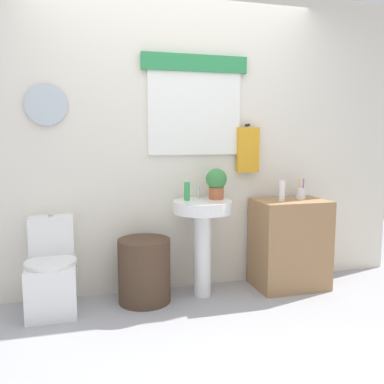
% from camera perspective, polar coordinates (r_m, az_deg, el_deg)
% --- Properties ---
extents(ground_plane, '(8.00, 8.00, 0.00)m').
position_cam_1_polar(ground_plane, '(2.82, 2.91, -20.67)').
color(ground_plane, '#A3A3A8').
extents(back_wall, '(4.40, 0.18, 2.60)m').
position_cam_1_polar(back_wall, '(3.59, -2.67, 7.12)').
color(back_wall, silver).
rests_on(back_wall, ground_plane).
extents(toilet, '(0.38, 0.51, 0.73)m').
position_cam_1_polar(toilet, '(3.41, -18.90, -10.83)').
color(toilet, white).
rests_on(toilet, ground_plane).
extents(laundry_hamper, '(0.43, 0.43, 0.52)m').
position_cam_1_polar(laundry_hamper, '(3.41, -6.67, -10.80)').
color(laundry_hamper, '#4C3828').
rests_on(laundry_hamper, ground_plane).
extents(pedestal_sink, '(0.49, 0.49, 0.82)m').
position_cam_1_polar(pedestal_sink, '(3.43, 1.46, -4.75)').
color(pedestal_sink, white).
rests_on(pedestal_sink, ground_plane).
extents(faucet, '(0.03, 0.03, 0.10)m').
position_cam_1_polar(faucet, '(3.50, 0.90, -0.12)').
color(faucet, silver).
rests_on(faucet, pedestal_sink).
extents(wooden_cabinet, '(0.62, 0.44, 0.79)m').
position_cam_1_polar(wooden_cabinet, '(3.79, 13.43, -7.01)').
color(wooden_cabinet, '#9E754C').
rests_on(wooden_cabinet, ground_plane).
extents(soap_bottle, '(0.05, 0.05, 0.15)m').
position_cam_1_polar(soap_bottle, '(3.39, -0.71, 0.10)').
color(soap_bottle, green).
rests_on(soap_bottle, pedestal_sink).
extents(potted_plant, '(0.18, 0.18, 0.26)m').
position_cam_1_polar(potted_plant, '(3.47, 3.41, 1.39)').
color(potted_plant, '#AD5B38').
rests_on(potted_plant, pedestal_sink).
extents(lotion_bottle, '(0.05, 0.05, 0.18)m').
position_cam_1_polar(lotion_bottle, '(3.61, 12.44, 0.14)').
color(lotion_bottle, white).
rests_on(lotion_bottle, wooden_cabinet).
extents(toothbrush_cup, '(0.08, 0.08, 0.19)m').
position_cam_1_polar(toothbrush_cup, '(3.77, 14.95, -0.18)').
color(toothbrush_cup, silver).
rests_on(toothbrush_cup, wooden_cabinet).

